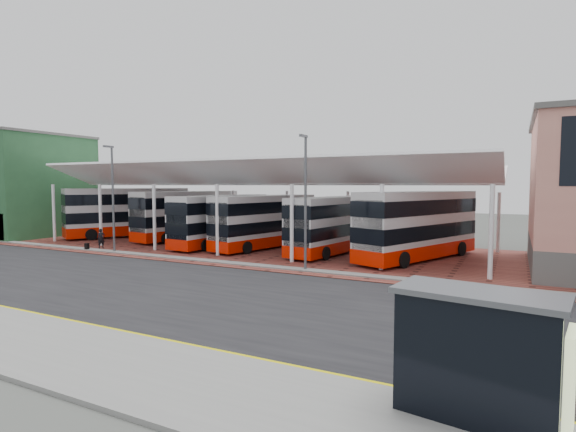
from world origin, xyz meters
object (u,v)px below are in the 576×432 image
bus_1 (187,215)px  bus_2 (221,221)px  bus_0 (128,213)px  bus_3 (265,222)px  bus_4 (335,225)px  bus_shelter (490,346)px  pedestrian (101,239)px  bus_5 (418,226)px

bus_1 → bus_2: bus_1 is taller
bus_0 → bus_3: (16.11, -0.84, -0.25)m
bus_2 → bus_3: 4.06m
bus_0 → bus_4: bus_0 is taller
bus_1 → bus_shelter: bus_1 is taller
bus_2 → bus_4: bearing=7.6°
bus_0 → bus_2: 12.16m
bus_3 → pedestrian: size_ratio=6.70×
bus_1 → bus_4: bus_1 is taller
bus_4 → bus_0: bearing=-172.7°
bus_3 → pedestrian: (-11.60, -6.26, -1.32)m
bus_4 → bus_5: 6.12m
bus_2 → bus_shelter: size_ratio=2.84×
bus_2 → bus_0: bearing=178.5°
bus_1 → pedestrian: bearing=-94.6°
pedestrian → bus_1: bearing=6.6°
bus_2 → bus_3: (4.03, 0.47, 0.01)m
bus_0 → bus_2: (12.08, -1.31, -0.27)m
bus_0 → bus_1: 6.74m
bus_3 → bus_shelter: bus_3 is taller
bus_5 → bus_2: bearing=-157.2°
bus_0 → bus_3: bus_0 is taller
bus_4 → pedestrian: size_ratio=6.62×
bus_0 → bus_1: size_ratio=1.02×
bus_3 → bus_4: bearing=13.0°
pedestrian → bus_shelter: (29.29, -15.22, 1.02)m
bus_0 → bus_5: bus_0 is taller
bus_4 → bus_shelter: 24.48m
bus_2 → bus_3: size_ratio=0.98×
bus_3 → bus_4: bus_3 is taller
bus_1 → bus_0: bearing=-161.4°
bus_3 → pedestrian: bus_3 is taller
bus_shelter → bus_4: bearing=126.9°
bus_0 → bus_1: bearing=37.1°
bus_1 → bus_4: (15.48, -1.74, -0.14)m
bus_5 → bus_1: bearing=-163.6°
bus_0 → pedestrian: size_ratio=7.21×
bus_2 → pedestrian: (-7.57, -5.79, -1.31)m
bus_3 → bus_4: 6.03m
bus_1 → bus_3: size_ratio=1.06×
bus_1 → bus_shelter: 35.75m
bus_2 → pedestrian: bearing=-138.0°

